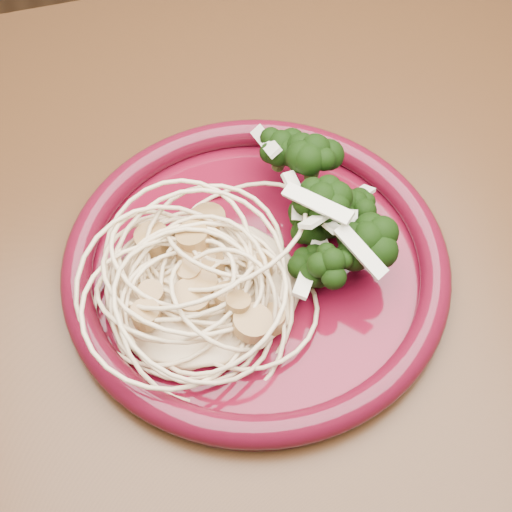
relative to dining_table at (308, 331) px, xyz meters
The scene contains 6 objects.
dining_table is the anchor object (origin of this frame).
dinner_plate 0.12m from the dining_table, 164.65° to the left, with size 0.37×0.37×0.02m.
spaghetti_pile 0.15m from the dining_table, behind, with size 0.15×0.13×0.03m, color beige.
scallop_cluster 0.18m from the dining_table, behind, with size 0.13×0.13×0.04m, color #A87F46, non-canonical shape.
broccoli_pile 0.13m from the dining_table, 71.15° to the left, with size 0.09×0.15×0.05m, color black.
onion_garnish 0.17m from the dining_table, 71.15° to the left, with size 0.06×0.09×0.06m, color beige, non-canonical shape.
Camera 1 is at (-0.13, -0.29, 1.22)m, focal length 50.00 mm.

